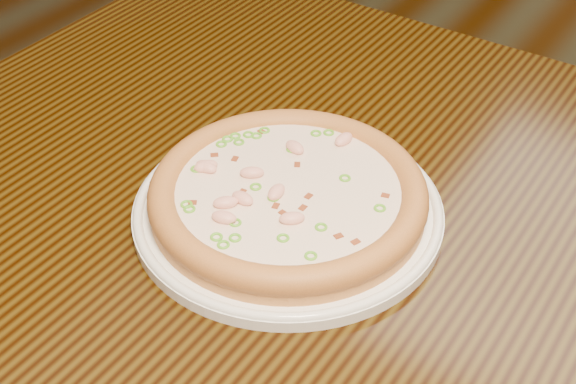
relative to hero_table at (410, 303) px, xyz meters
The scene contains 3 objects.
hero_table is the anchor object (origin of this frame).
plate 0.17m from the hero_table, 157.38° to the right, with size 0.31×0.31×0.02m.
pizza 0.18m from the hero_table, 157.39° to the right, with size 0.27×0.27×0.03m.
Camera 1 is at (0.12, -0.61, 1.27)m, focal length 50.00 mm.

